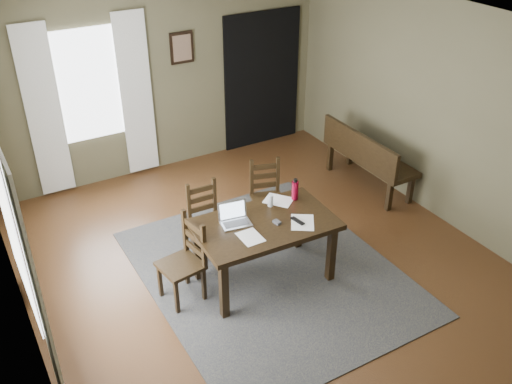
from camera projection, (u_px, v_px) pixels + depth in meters
ground at (269, 272)px, 6.44m from camera, size 5.00×6.00×0.01m
room_shell at (271, 126)px, 5.51m from camera, size 5.02×6.02×2.71m
rug at (269, 272)px, 6.43m from camera, size 2.60×3.20×0.01m
dining_table at (264, 229)px, 6.00m from camera, size 1.51×0.94×0.74m
chair_end at (185, 261)px, 5.86m from camera, size 0.47×0.46×0.93m
chair_back_left at (207, 220)px, 6.58m from camera, size 0.39×0.39×0.87m
chair_back_right at (267, 196)px, 7.01m from camera, size 0.48×0.48×0.88m
bench at (366, 154)px, 7.82m from camera, size 0.49×1.51×0.85m
laptop at (234, 217)px, 5.94m from camera, size 0.34×0.29×0.21m
computer_mouse at (277, 222)px, 5.93m from camera, size 0.07×0.09×0.03m
tv_remote at (298, 221)px, 5.96m from camera, size 0.08×0.18×0.02m
drinking_glass at (270, 200)px, 6.20m from camera, size 0.07×0.07×0.14m
water_bottle at (295, 190)px, 6.30m from camera, size 0.09×0.09×0.26m
paper_a at (250, 237)px, 5.73m from camera, size 0.21×0.28×0.00m
paper_b at (302, 222)px, 5.95m from camera, size 0.36×0.39×0.00m
paper_c at (278, 200)px, 6.33m from camera, size 0.37×0.38×0.00m
window_left at (7, 216)px, 4.78m from camera, size 0.01×1.30×1.70m
window_back at (88, 85)px, 7.47m from camera, size 1.00×0.01×1.50m
curtain_left_near at (38, 294)px, 4.31m from camera, size 0.03×0.48×2.30m
curtain_left_far at (2, 197)px, 5.53m from camera, size 0.03×0.48×2.30m
curtain_back_left at (44, 113)px, 7.31m from camera, size 0.44×0.03×2.30m
curtain_back_right at (136, 95)px, 7.84m from camera, size 0.44×0.03×2.30m
framed_picture at (182, 48)px, 7.89m from camera, size 0.34×0.03×0.44m
doorway_back at (262, 80)px, 8.81m from camera, size 1.30×0.03×2.10m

